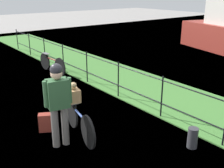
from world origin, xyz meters
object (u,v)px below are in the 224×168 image
(bicycle_main, at_px, (79,121))
(terrier_dog, at_px, (73,86))
(mooring_bollard, at_px, (193,138))
(bicycle_parked, at_px, (52,63))
(wooden_crate, at_px, (73,95))
(backpack_on_paving, at_px, (45,122))
(cyclist_person, at_px, (58,98))

(bicycle_main, distance_m, terrier_dog, 0.75)
(mooring_bollard, bearing_deg, bicycle_parked, 179.11)
(wooden_crate, bearing_deg, bicycle_parked, 160.04)
(wooden_crate, relative_size, terrier_dog, 1.16)
(terrier_dog, distance_m, bicycle_parked, 4.61)
(backpack_on_paving, xyz_separation_m, mooring_bollard, (2.37, 1.99, 0.01))
(bicycle_main, xyz_separation_m, bicycle_parked, (-4.60, 1.61, -0.01))
(mooring_bollard, distance_m, bicycle_parked, 6.33)
(cyclist_person, distance_m, bicycle_parked, 5.16)
(cyclist_person, bearing_deg, bicycle_parked, 155.96)
(backpack_on_paving, distance_m, bicycle_parked, 4.48)
(wooden_crate, relative_size, backpack_on_paving, 0.94)
(cyclist_person, height_order, backpack_on_paving, cyclist_person)
(wooden_crate, bearing_deg, bicycle_main, -10.87)
(bicycle_main, xyz_separation_m, terrier_dog, (-0.31, 0.06, 0.68))
(bicycle_main, bearing_deg, mooring_bollard, 41.20)
(bicycle_main, height_order, bicycle_parked, bicycle_main)
(terrier_dog, bearing_deg, backpack_on_paving, -122.06)
(cyclist_person, xyz_separation_m, bicycle_parked, (-4.68, 2.09, -0.65))
(wooden_crate, distance_m, bicycle_parked, 4.56)
(bicycle_parked, bearing_deg, terrier_dog, -19.91)
(cyclist_person, bearing_deg, wooden_crate, 127.54)
(bicycle_main, xyz_separation_m, wooden_crate, (-0.33, 0.06, 0.46))
(cyclist_person, bearing_deg, terrier_dog, 126.10)
(bicycle_main, bearing_deg, cyclist_person, -80.60)
(cyclist_person, xyz_separation_m, backpack_on_paving, (-0.72, 0.00, -0.80))
(terrier_dog, xyz_separation_m, mooring_bollard, (2.04, 1.46, -0.82))
(bicycle_main, distance_m, backpack_on_paving, 0.81)
(bicycle_parked, bearing_deg, cyclist_person, -24.04)
(terrier_dog, height_order, mooring_bollard, terrier_dog)
(terrier_dog, xyz_separation_m, backpack_on_paving, (-0.33, -0.53, -0.83))
(wooden_crate, height_order, cyclist_person, cyclist_person)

